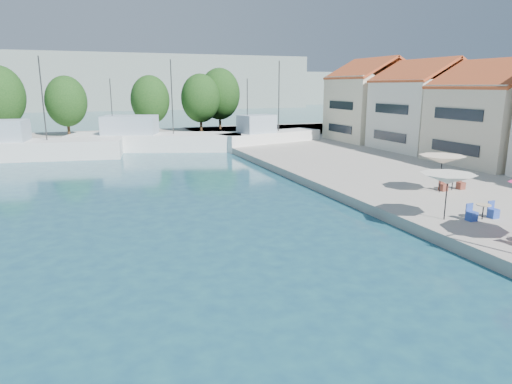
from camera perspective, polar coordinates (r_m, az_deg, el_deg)
name	(u,v)px	position (r m, az deg, el deg)	size (l,w,h in m)	color
quay_right	(504,174)	(40.63, 28.61, 2.00)	(32.00, 92.00, 0.60)	#9F9A90
quay_far	(89,139)	(63.31, -20.12, 6.26)	(90.00, 16.00, 0.60)	#9F9A90
hill_west	(2,82)	(157.43, -29.12, 11.91)	(180.00, 40.00, 16.00)	gray
hill_east	(214,88)	(182.52, -5.31, 12.79)	(140.00, 40.00, 12.00)	gray
building_04	(499,110)	(43.59, 28.07, 8.99)	(9.00, 8.80, 9.20)	beige
building_05	(425,104)	(50.02, 20.33, 10.33)	(8.40, 8.80, 9.70)	white
building_06	(373,99)	(57.14, 14.39, 11.22)	(9.00, 8.80, 10.20)	#F3E6C2
trawler_02	(23,148)	(50.26, -27.06, 4.91)	(18.07, 7.11, 10.20)	silver
trawler_03	(152,140)	(52.57, -12.84, 6.32)	(19.52, 10.81, 10.20)	white
trawler_04	(268,138)	(53.41, 1.47, 6.75)	(13.36, 6.85, 10.20)	white
tree_04	(0,96)	(65.32, -29.40, 10.37)	(6.01, 6.01, 8.90)	#3F2B19
tree_05	(66,101)	(64.80, -22.64, 10.42)	(5.21, 5.21, 7.71)	#3F2B19
tree_06	(150,100)	(65.78, -13.09, 11.17)	(5.30, 5.30, 7.85)	#3F2B19
tree_07	(200,98)	(66.50, -6.97, 11.56)	(5.48, 5.48, 8.11)	#3F2B19
tree_08	(220,94)	(69.78, -4.58, 12.11)	(6.09, 6.09, 9.01)	#3F2B19
umbrella_white	(448,179)	(23.90, 22.86, 1.54)	(2.65, 2.65, 2.30)	black
umbrella_cream	(442,160)	(30.06, 22.25, 3.77)	(2.75, 2.75, 2.29)	black
cafe_table_02	(483,214)	(25.10, 26.48, -2.45)	(1.82, 0.70, 0.76)	black
cafe_table_03	(452,186)	(31.30, 23.32, 0.74)	(1.82, 0.70, 0.76)	black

